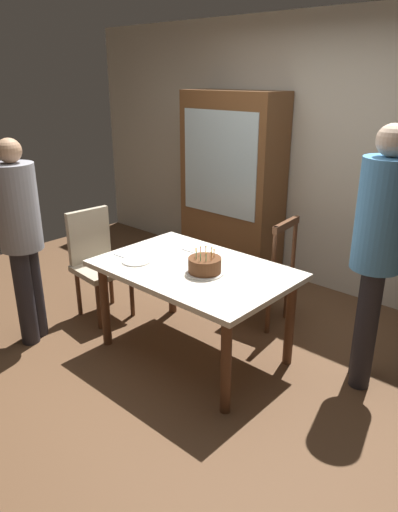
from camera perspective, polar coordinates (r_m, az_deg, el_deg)
ground at (r=3.79m, az=-0.57°, el=-11.59°), size 6.40×6.40×0.00m
back_wall at (r=4.77m, az=14.92°, el=11.45°), size 6.40×0.10×2.60m
dining_table at (r=3.48m, az=-0.61°, el=-2.76°), size 1.43×0.94×0.73m
birthday_cake at (r=3.32m, az=0.70°, el=-1.20°), size 0.28×0.28×0.18m
plate_near_celebrant at (r=3.57m, az=-7.57°, el=-0.60°), size 0.22×0.22×0.01m
plate_far_side at (r=3.64m, az=0.83°, el=-0.02°), size 0.22×0.22×0.01m
fork_near_celebrant at (r=3.68m, az=-9.35°, el=-0.07°), size 0.18×0.02×0.01m
fork_far_side at (r=3.74m, az=-0.99°, el=0.54°), size 0.18×0.02×0.01m
chair_spindle_back at (r=4.08m, az=7.98°, el=-2.00°), size 0.48×0.48×0.95m
chair_upholstered at (r=4.26m, az=-12.24°, el=-0.20°), size 0.48×0.48×0.95m
person_celebrant at (r=3.84m, az=-20.79°, el=2.78°), size 0.32×0.32×1.63m
person_guest at (r=3.23m, az=20.81°, el=1.21°), size 0.32×0.32×1.78m
china_cabinet at (r=5.07m, az=4.01°, el=8.63°), size 1.10×0.45×1.90m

